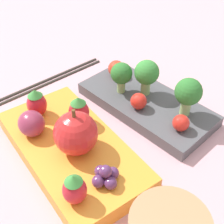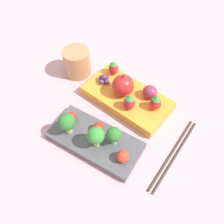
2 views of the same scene
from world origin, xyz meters
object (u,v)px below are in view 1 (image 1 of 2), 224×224
broccoli_floret_1 (188,93)px  strawberry_1 (74,189)px  strawberry_2 (37,103)px  plum (32,123)px  strawberry_0 (79,111)px  bento_box_savoury (146,104)px  cherry_tomato_2 (116,69)px  broccoli_floret_2 (147,74)px  bento_box_fruit (72,150)px  apple (76,133)px  broccoli_floret_0 (121,74)px  grape_cluster (106,176)px  cherry_tomato_0 (181,123)px  cherry_tomato_1 (139,101)px  chopsticks_pair (50,80)px

broccoli_floret_1 → strawberry_1: size_ratio=1.46×
strawberry_2 → plum: 0.04m
strawberry_0 → plum: strawberry_0 is taller
bento_box_savoury → cherry_tomato_2: bearing=-179.7°
broccoli_floret_1 → plum: size_ratio=1.58×
bento_box_savoury → strawberry_0: (-0.01, -0.11, 0.04)m
broccoli_floret_2 → cherry_tomato_2: broccoli_floret_2 is taller
bento_box_fruit → apple: 0.04m
bento_box_savoury → strawberry_0: 0.12m
broccoli_floret_0 → broccoli_floret_2: (0.03, 0.03, 0.00)m
cherry_tomato_2 → grape_cluster: bearing=-38.7°
bento_box_savoury → cherry_tomato_0: cherry_tomato_0 is taller
cherry_tomato_1 → broccoli_floret_1: bearing=44.2°
broccoli_floret_2 → strawberry_0: 0.12m
cherry_tomato_0 → strawberry_0: (-0.08, -0.11, 0.02)m
bento_box_fruit → broccoli_floret_1: 0.18m
broccoli_floret_1 → cherry_tomato_0: 0.04m
cherry_tomato_2 → apple: bearing=-51.3°
bento_box_savoury → broccoli_floret_1: (0.06, 0.02, 0.05)m
cherry_tomato_1 → cherry_tomato_2: bearing=165.8°
cherry_tomato_2 → grape_cluster: (0.17, -0.14, 0.00)m
cherry_tomato_1 → bento_box_savoury: bearing=111.6°
broccoli_floret_1 → cherry_tomato_1: bearing=-135.8°
grape_cluster → bento_box_savoury: bearing=124.1°
cherry_tomato_2 → bento_box_savoury: bearing=0.3°
bento_box_fruit → cherry_tomato_1: size_ratio=9.08×
broccoli_floret_0 → strawberry_2: 0.13m
strawberry_1 → strawberry_2: bearing=169.8°
cherry_tomato_0 → apple: 0.15m
bento_box_savoury → apple: bearing=-76.7°
strawberry_2 → bento_box_fruit: bearing=6.8°
bento_box_savoury → cherry_tomato_0: bearing=-3.5°
bento_box_savoury → cherry_tomato_1: cherry_tomato_1 is taller
cherry_tomato_1 → plum: (-0.03, -0.15, 0.01)m
apple → strawberry_2: (-0.09, -0.01, -0.01)m
apple → bento_box_savoury: bearing=103.3°
broccoli_floret_0 → broccoli_floret_1: 0.11m
chopsticks_pair → apple: bearing=-15.5°
broccoli_floret_2 → cherry_tomato_0: (0.09, -0.01, -0.02)m
apple → strawberry_1: 0.07m
broccoli_floret_0 → chopsticks_pair: broccoli_floret_0 is taller
bento_box_savoury → broccoli_floret_0: 0.06m
plum → cherry_tomato_1: bearing=77.5°
cherry_tomato_0 → strawberry_0: strawberry_0 is taller
broccoli_floret_2 → cherry_tomato_2: bearing=-172.4°
bento_box_savoury → apple: size_ratio=3.49×
cherry_tomato_0 → apple: (-0.04, -0.14, 0.02)m
cherry_tomato_1 → plum: bearing=-102.5°
cherry_tomato_1 → plum: plum is taller
plum → strawberry_0: bearing=74.1°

